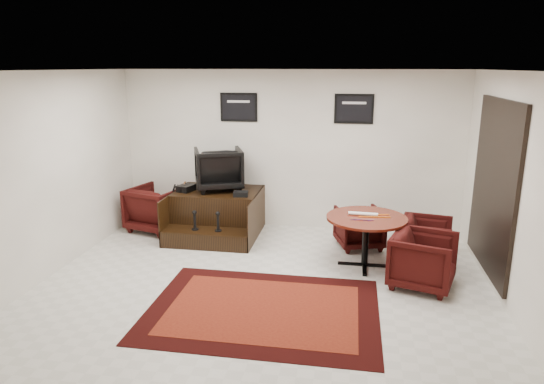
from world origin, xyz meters
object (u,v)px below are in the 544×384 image
Objects in this scene: table_chair_back at (359,226)px; table_chair_corner at (423,258)px; shine_chair at (219,167)px; armchair_side at (156,206)px; shine_podium at (218,214)px; meeting_table at (366,223)px; table_chair_window at (426,238)px.

table_chair_corner is (0.82, -1.35, 0.05)m from table_chair_back.
shine_chair is 0.93× the size of armchair_side.
shine_chair is at bearing 90.00° from shine_podium.
armchair_side is 0.76× the size of meeting_table.
table_chair_back is at bearing -168.08° from armchair_side.
table_chair_window is (3.42, -0.85, -0.80)m from shine_chair.
shine_podium is at bearing 81.19° from table_chair_corner.
table_chair_back is at bearing 76.91° from table_chair_window.
shine_podium reaches higher than table_chair_back.
armchair_side reaches higher than meeting_table.
table_chair_window is 0.91× the size of table_chair_corner.
table_chair_corner is (3.26, -1.61, 0.05)m from shine_podium.
table_chair_window is at bearing -11.54° from shine_podium.
armchair_side is 3.80m from meeting_table.
table_chair_corner is at bearing -179.18° from table_chair_window.
meeting_table is 1.58× the size of table_chair_window.
table_chair_window is at bearing -172.66° from armchair_side.
armchair_side is at bearing -21.65° from table_chair_back.
shine_chair reaches higher than meeting_table.
shine_podium is 1.31× the size of meeting_table.
shine_chair is 3.62m from table_chair_window.
table_chair_window is at bearing 7.32° from table_chair_corner.
table_chair_back is at bearing 48.83° from table_chair_corner.
table_chair_window is 0.93m from table_chair_corner.
shine_podium is 2.75m from meeting_table.
shine_podium is at bearing -163.93° from armchair_side.
armchair_side is (-1.12, 0.00, 0.09)m from shine_podium.
shine_chair reaches higher than armchair_side.
shine_podium reaches higher than table_chair_window.
armchair_side is 1.23× the size of table_chair_back.
armchair_side is (-1.12, -0.15, -0.72)m from shine_chair.
table_chair_back is 1.58m from table_chair_corner.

